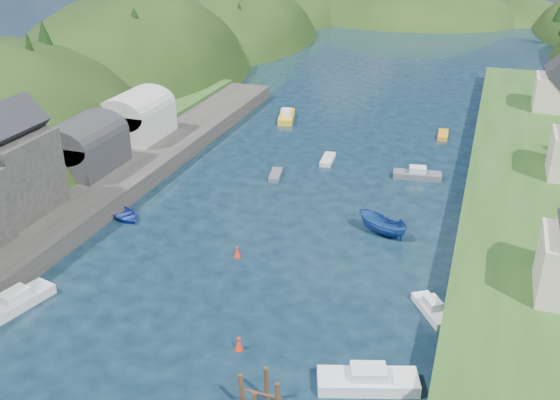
% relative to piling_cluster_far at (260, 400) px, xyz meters
% --- Properties ---
extents(ground, '(600.00, 600.00, 0.00)m').
position_rel_piling_cluster_far_xyz_m(ground, '(-6.66, 45.47, -1.14)').
color(ground, black).
rests_on(ground, ground).
extents(hillside_left, '(44.00, 245.56, 52.00)m').
position_rel_piling_cluster_far_xyz_m(hillside_left, '(-51.66, 70.47, -9.18)').
color(hillside_left, black).
rests_on(hillside_left, ground).
extents(far_hills, '(103.00, 68.00, 44.00)m').
position_rel_piling_cluster_far_xyz_m(far_hills, '(-5.45, 169.47, -11.94)').
color(far_hills, black).
rests_on(far_hills, ground).
extents(hill_trees, '(90.95, 146.41, 12.43)m').
position_rel_piling_cluster_far_xyz_m(hill_trees, '(-6.23, 60.05, 9.91)').
color(hill_trees, black).
rests_on(hill_trees, ground).
extents(quay_left, '(12.00, 110.00, 2.00)m').
position_rel_piling_cluster_far_xyz_m(quay_left, '(-30.66, 15.47, -0.14)').
color(quay_left, '#2D2B28').
rests_on(quay_left, ground).
extents(boat_sheds, '(7.00, 21.00, 7.50)m').
position_rel_piling_cluster_far_xyz_m(boat_sheds, '(-32.66, 34.47, 4.13)').
color(boat_sheds, '#2D2D30').
rests_on(boat_sheds, quay_left).
extents(terrace_right, '(16.00, 120.00, 2.40)m').
position_rel_piling_cluster_far_xyz_m(terrace_right, '(18.34, 35.47, 0.06)').
color(terrace_right, '#234719').
rests_on(terrace_right, ground).
extents(piling_cluster_far, '(2.99, 2.81, 3.43)m').
position_rel_piling_cluster_far_xyz_m(piling_cluster_far, '(0.00, 0.00, 0.00)').
color(piling_cluster_far, '#382314').
rests_on(piling_cluster_far, ground).
extents(channel_buoy_near, '(0.70, 0.70, 1.10)m').
position_rel_piling_cluster_far_xyz_m(channel_buoy_near, '(-3.81, 5.61, -0.66)').
color(channel_buoy_near, red).
rests_on(channel_buoy_near, ground).
extents(channel_buoy_far, '(0.70, 0.70, 1.10)m').
position_rel_piling_cluster_far_xyz_m(channel_buoy_far, '(-9.15, 18.23, -0.66)').
color(channel_buoy_far, red).
rests_on(channel_buoy_far, ground).
extents(moored_boats, '(37.92, 77.74, 2.15)m').
position_rel_piling_cluster_far_xyz_m(moored_boats, '(-9.17, 20.41, -0.52)').
color(moored_boats, white).
rests_on(moored_boats, ground).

